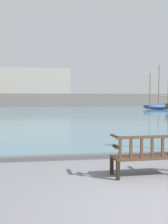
# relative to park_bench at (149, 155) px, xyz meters

# --- Properties ---
(harbor_water) EXTENTS (100.00, 80.00, 0.08)m
(harbor_water) POSITION_rel_park_bench_xyz_m (-0.31, 42.08, -0.43)
(harbor_water) COLOR slate
(harbor_water) RESTS_ON ground
(quay_edge_kerb) EXTENTS (40.00, 0.30, 0.12)m
(quay_edge_kerb) POSITION_rel_park_bench_xyz_m (-0.31, 1.93, -0.41)
(quay_edge_kerb) COLOR #4C4C50
(quay_edge_kerb) RESTS_ON ground
(park_bench) EXTENTS (1.62, 0.58, 0.92)m
(park_bench) POSITION_rel_park_bench_xyz_m (0.00, 0.00, 0.00)
(park_bench) COLOR black
(park_bench) RESTS_ON ground
(sailboat_far_starboard) EXTENTS (5.41, 2.40, 6.09)m
(sailboat_far_starboard) POSITION_rel_park_bench_xyz_m (14.09, 30.91, 0.12)
(sailboat_far_starboard) COLOR navy
(sailboat_far_starboard) RESTS_ON harbor_water
(far_breakwater) EXTENTS (47.38, 2.40, 6.98)m
(far_breakwater) POSITION_rel_park_bench_xyz_m (-1.63, 45.51, 1.88)
(far_breakwater) COLOR #66605B
(far_breakwater) RESTS_ON ground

